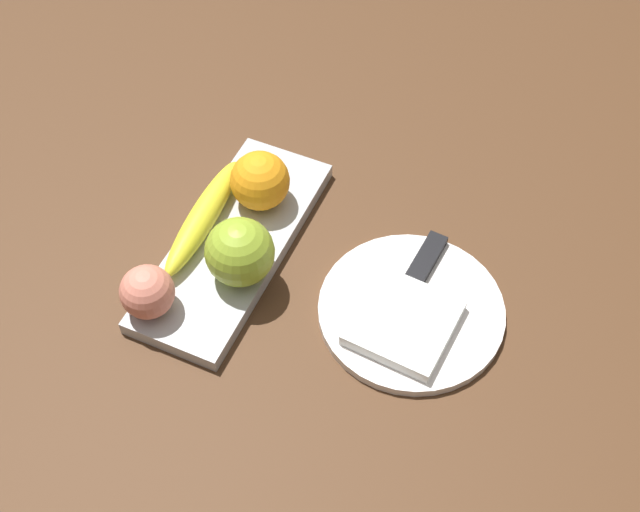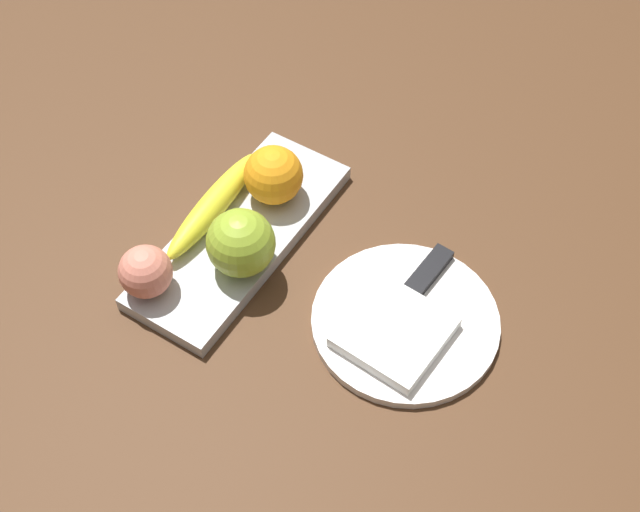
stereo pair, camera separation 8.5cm
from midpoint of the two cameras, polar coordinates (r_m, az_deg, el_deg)
name	(u,v)px [view 2 (the right image)]	position (r m, az deg, el deg)	size (l,w,h in m)	color
ground_plane	(259,245)	(1.07, -1.85, 0.63)	(2.40, 2.40, 0.00)	#4B2E1A
fruit_tray	(241,235)	(1.07, -3.12, 1.30)	(0.33, 0.13, 0.02)	#B2B6BA
apple	(241,243)	(1.00, -2.94, 0.74)	(0.08, 0.08, 0.08)	#8EAE2D
banana	(212,207)	(1.07, -5.07, 3.22)	(0.20, 0.03, 0.03)	yellow
orange_near_apple	(273,175)	(1.07, -0.88, 5.35)	(0.08, 0.08, 0.08)	orange
peach	(146,272)	(0.99, -9.30, -1.19)	(0.06, 0.06, 0.06)	#DA7B65
dinner_plate	(405,321)	(1.01, 8.18, -4.53)	(0.22, 0.22, 0.01)	white
folded_napkin	(395,332)	(0.98, 7.54, -5.24)	(0.11, 0.11, 0.02)	white
knife	(419,283)	(1.03, 9.06, -1.96)	(0.18, 0.04, 0.01)	silver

